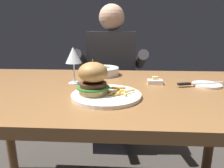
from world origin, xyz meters
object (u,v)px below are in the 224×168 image
butter_dish (155,81)px  soup_bowl (102,71)px  table_knife (197,83)px  wine_glass (73,56)px  main_plate (106,95)px  diner_person (112,85)px  burger_sandwich (93,78)px  bread_plate (207,85)px

butter_dish → soup_bowl: 0.33m
table_knife → wine_glass: bearing=177.9°
main_plate → soup_bowl: size_ratio=1.41×
soup_bowl → diner_person: bearing=85.9°
burger_sandwich → table_knife: (0.45, 0.18, -0.06)m
main_plate → butter_dish: 0.30m
main_plate → diner_person: diner_person is taller
burger_sandwich → bread_plate: size_ratio=1.02×
wine_glass → diner_person: 0.70m
main_plate → diner_person: (-0.03, 0.81, -0.18)m
butter_dish → soup_bowl: size_ratio=0.37×
wine_glass → diner_person: (0.14, 0.61, -0.31)m
diner_person → soup_bowl: bearing=-94.1°
main_plate → burger_sandwich: burger_sandwich is taller
wine_glass → soup_bowl: bearing=59.6°
main_plate → bread_plate: size_ratio=2.07×
bread_plate → butter_dish: (-0.23, 0.02, 0.01)m
bread_plate → table_knife: size_ratio=0.57×
table_knife → soup_bowl: (-0.46, 0.21, 0.01)m
butter_dish → burger_sandwich: bearing=-141.6°
butter_dish → wine_glass: bearing=-178.3°
bread_plate → butter_dish: bearing=175.2°
wine_glass → butter_dish: 0.41m
burger_sandwich → diner_person: bearing=88.5°
wine_glass → soup_bowl: wine_glass is taller
table_knife → diner_person: 0.79m
main_plate → wine_glass: 0.29m
bread_plate → diner_person: bearing=127.7°
main_plate → table_knife: bearing=23.5°
burger_sandwich → bread_plate: (0.50, 0.19, -0.07)m
wine_glass → table_knife: bearing=-2.1°
soup_bowl → butter_dish: bearing=-33.4°
soup_bowl → burger_sandwich: bearing=-88.7°
burger_sandwich → soup_bowl: 0.39m
soup_bowl → wine_glass: bearing=-120.4°
bread_plate → table_knife: (-0.05, -0.01, 0.01)m
diner_person → table_knife: bearing=-55.9°
table_knife → butter_dish: bearing=170.1°
bread_plate → diner_person: diner_person is taller
bread_plate → diner_person: 0.80m
main_plate → bread_plate: (0.45, 0.19, -0.00)m
main_plate → butter_dish: size_ratio=3.82×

